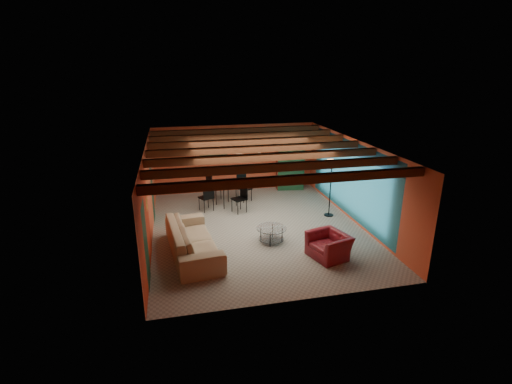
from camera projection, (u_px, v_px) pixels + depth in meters
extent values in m
cube|color=gray|center=(257.00, 228.00, 12.06)|extent=(6.50, 8.00, 0.01)
cube|color=silver|center=(257.00, 145.00, 11.19)|extent=(6.50, 8.00, 0.01)
cube|color=#C04A2C|center=(236.00, 158.00, 15.32)|extent=(6.50, 0.02, 2.70)
cube|color=#A52612|center=(148.00, 195.00, 10.95)|extent=(0.02, 8.00, 2.70)
cube|color=teal|center=(354.00, 181.00, 12.30)|extent=(0.02, 8.00, 2.70)
imported|color=#947C5F|center=(193.00, 240.00, 10.28)|extent=(1.48, 3.06, 0.86)
imported|color=maroon|center=(329.00, 246.00, 10.15)|extent=(1.17, 1.25, 0.67)
cube|color=maroon|center=(289.00, 167.00, 15.64)|extent=(1.12, 0.67, 1.84)
cube|color=black|center=(213.00, 152.00, 15.00)|extent=(1.05, 0.03, 0.65)
imported|color=#26661E|center=(290.00, 140.00, 15.27)|extent=(0.50, 0.47, 0.45)
imported|color=orange|center=(225.00, 174.00, 13.61)|extent=(0.22, 0.22, 0.19)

